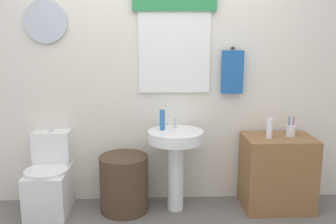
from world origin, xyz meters
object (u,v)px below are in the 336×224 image
at_px(wooden_cabinet, 277,173).
at_px(lotion_bottle, 269,128).
at_px(toilet, 50,181).
at_px(toothbrush_cup, 291,131).
at_px(laundry_hamper, 124,183).
at_px(soap_bottle, 162,120).
at_px(pedestal_sink, 176,151).

bearing_deg(wooden_cabinet, lotion_bottle, -160.03).
bearing_deg(toilet, toothbrush_cup, -0.31).
distance_m(toilet, laundry_hamper, 0.69).
xyz_separation_m(wooden_cabinet, soap_bottle, (-1.07, 0.05, 0.51)).
height_order(pedestal_sink, toothbrush_cup, toothbrush_cup).
bearing_deg(pedestal_sink, toilet, 178.42).
bearing_deg(pedestal_sink, toothbrush_cup, 1.09).
height_order(laundry_hamper, toothbrush_cup, toothbrush_cup).
relative_size(laundry_hamper, toothbrush_cup, 2.84).
relative_size(toilet, soap_bottle, 3.98).
distance_m(wooden_cabinet, lotion_bottle, 0.45).
bearing_deg(soap_bottle, toothbrush_cup, -1.45).
height_order(toilet, lotion_bottle, lotion_bottle).
height_order(toilet, pedestal_sink, pedestal_sink).
bearing_deg(wooden_cabinet, toothbrush_cup, 10.38).
distance_m(wooden_cabinet, toothbrush_cup, 0.41).
relative_size(pedestal_sink, wooden_cabinet, 1.10).
bearing_deg(lotion_bottle, wooden_cabinet, 19.97).
height_order(wooden_cabinet, lotion_bottle, lotion_bottle).
xyz_separation_m(lotion_bottle, toothbrush_cup, (0.22, 0.06, -0.04)).
bearing_deg(laundry_hamper, lotion_bottle, -1.74).
bearing_deg(pedestal_sink, laundry_hamper, -180.00).
relative_size(toilet, laundry_hamper, 1.41).
bearing_deg(toothbrush_cup, wooden_cabinet, -169.62).
xyz_separation_m(laundry_hamper, wooden_cabinet, (1.43, 0.00, 0.08)).
height_order(pedestal_sink, wooden_cabinet, pedestal_sink).
height_order(soap_bottle, toothbrush_cup, soap_bottle).
xyz_separation_m(toilet, lotion_bottle, (2.00, -0.07, 0.50)).
relative_size(soap_bottle, toothbrush_cup, 1.01).
bearing_deg(toothbrush_cup, soap_bottle, 178.55).
relative_size(toilet, pedestal_sink, 0.98).
relative_size(laundry_hamper, lotion_bottle, 2.88).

